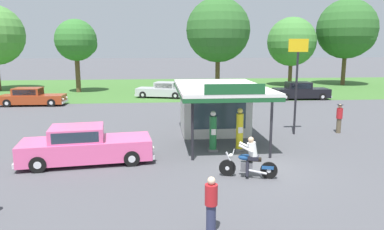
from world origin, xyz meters
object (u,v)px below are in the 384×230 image
(parked_car_back_row_left, at_px, (32,97))
(bystander_standing_back_lot, at_px, (339,118))
(roadside_pole_sign, at_px, (297,71))
(motorcycle_with_rider, at_px, (249,161))
(parked_car_back_row_right, at_px, (300,91))
(parked_car_back_row_far_left, at_px, (226,92))
(featured_classic_sedan, at_px, (85,146))
(bystander_chatting_near_pumps, at_px, (211,204))
(gas_pump_nearside, at_px, (213,133))
(parked_car_back_row_centre_left, at_px, (162,90))
(gas_pump_offside, at_px, (240,131))

(parked_car_back_row_left, height_order, bystander_standing_back_lot, bystander_standing_back_lot)
(roadside_pole_sign, bearing_deg, motorcycle_with_rider, -122.95)
(motorcycle_with_rider, height_order, parked_car_back_row_right, parked_car_back_row_right)
(parked_car_back_row_far_left, relative_size, bystander_standing_back_lot, 3.44)
(featured_classic_sedan, relative_size, bystander_chatting_near_pumps, 3.67)
(gas_pump_nearside, height_order, roadside_pole_sign, roadside_pole_sign)
(parked_car_back_row_centre_left, height_order, parked_car_back_row_far_left, parked_car_back_row_far_left)
(motorcycle_with_rider, bearing_deg, parked_car_back_row_far_left, 81.83)
(parked_car_back_row_centre_left, xyz_separation_m, parked_car_back_row_left, (-11.04, -3.90, -0.01))
(parked_car_back_row_centre_left, distance_m, bystander_standing_back_lot, 18.75)
(parked_car_back_row_centre_left, relative_size, parked_car_back_row_left, 0.95)
(parked_car_back_row_right, bearing_deg, parked_car_back_row_centre_left, 169.69)
(motorcycle_with_rider, relative_size, parked_car_back_row_left, 0.39)
(gas_pump_nearside, height_order, parked_car_back_row_far_left, gas_pump_nearside)
(gas_pump_offside, xyz_separation_m, parked_car_back_row_right, (9.60, 16.55, -0.21))
(roadside_pole_sign, bearing_deg, bystander_chatting_near_pumps, -120.76)
(parked_car_back_row_right, relative_size, bystander_standing_back_lot, 3.23)
(parked_car_back_row_right, height_order, parked_car_back_row_centre_left, parked_car_back_row_right)
(bystander_chatting_near_pumps, bearing_deg, parked_car_back_row_centre_left, 91.97)
(gas_pump_nearside, distance_m, bystander_standing_back_lot, 8.31)
(gas_pump_offside, xyz_separation_m, roadside_pole_sign, (3.82, 2.93, 2.64))
(gas_pump_nearside, bearing_deg, parked_car_back_row_right, 56.69)
(featured_classic_sedan, height_order, parked_car_back_row_far_left, featured_classic_sedan)
(bystander_chatting_near_pumps, bearing_deg, featured_classic_sedan, 124.74)
(gas_pump_offside, distance_m, bystander_standing_back_lot, 7.13)
(gas_pump_nearside, height_order, featured_classic_sedan, gas_pump_nearside)
(gas_pump_nearside, distance_m, parked_car_back_row_left, 19.97)
(motorcycle_with_rider, bearing_deg, bystander_standing_back_lot, 43.78)
(parked_car_back_row_far_left, bearing_deg, gas_pump_nearside, -102.51)
(bystander_chatting_near_pumps, distance_m, bystander_standing_back_lot, 13.93)
(motorcycle_with_rider, distance_m, parked_car_back_row_right, 22.57)
(motorcycle_with_rider, height_order, parked_car_back_row_left, motorcycle_with_rider)
(parked_car_back_row_far_left, distance_m, bystander_chatting_near_pumps, 25.42)
(parked_car_back_row_centre_left, bearing_deg, gas_pump_nearside, -83.58)
(gas_pump_nearside, height_order, parked_car_back_row_centre_left, gas_pump_nearside)
(motorcycle_with_rider, relative_size, roadside_pole_sign, 0.40)
(parked_car_back_row_far_left, bearing_deg, parked_car_back_row_left, -172.54)
(motorcycle_with_rider, height_order, parked_car_back_row_centre_left, motorcycle_with_rider)
(gas_pump_nearside, relative_size, bystander_chatting_near_pumps, 1.24)
(featured_classic_sedan, relative_size, roadside_pole_sign, 1.08)
(parked_car_back_row_centre_left, xyz_separation_m, bystander_chatting_near_pumps, (0.91, -26.59, 0.13))
(bystander_chatting_near_pumps, xyz_separation_m, roadside_pole_sign, (6.31, 10.60, 2.76))
(bystander_standing_back_lot, bearing_deg, bystander_chatting_near_pumps, -130.09)
(gas_pump_offside, bearing_deg, roadside_pole_sign, 37.52)
(parked_car_back_row_right, height_order, bystander_standing_back_lot, bystander_standing_back_lot)
(parked_car_back_row_right, bearing_deg, roadside_pole_sign, -113.01)
(parked_car_back_row_left, distance_m, bystander_chatting_near_pumps, 25.65)
(featured_classic_sedan, distance_m, parked_car_back_row_centre_left, 20.47)
(featured_classic_sedan, distance_m, bystander_chatting_near_pumps, 7.82)
(parked_car_back_row_centre_left, bearing_deg, roadside_pole_sign, -65.69)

